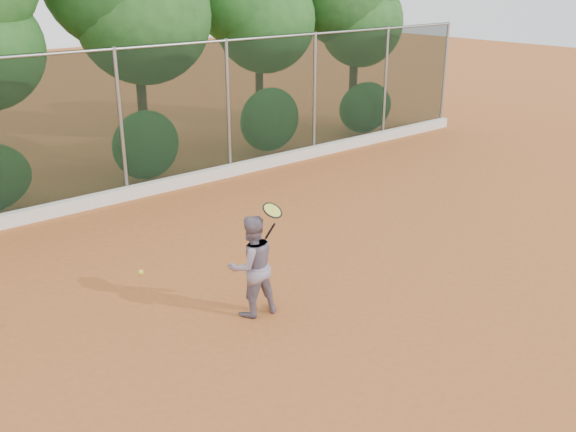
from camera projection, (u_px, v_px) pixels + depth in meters
ground at (328, 305)px, 10.35m from camera, size 80.00×80.00×0.00m
concrete_curb at (131, 193)px, 15.19m from camera, size 24.00×0.20×0.30m
tennis_player at (252, 266)px, 9.82m from camera, size 0.89×0.74×1.64m
chainlink_fence at (121, 120)px, 14.71m from camera, size 24.09×0.09×3.50m
foliage_backdrop at (50, 2)px, 14.90m from camera, size 23.70×3.63×7.55m
tennis_racket at (272, 213)px, 9.54m from camera, size 0.38×0.35×0.60m
tennis_ball_in_flight at (141, 272)px, 8.53m from camera, size 0.07×0.07×0.07m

